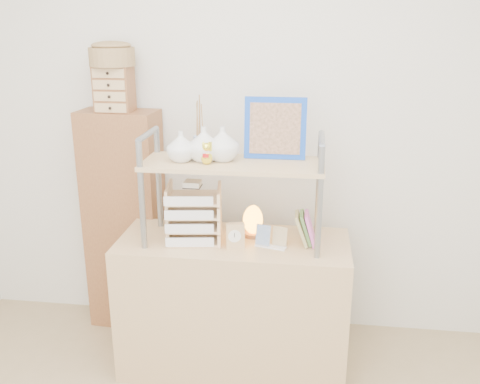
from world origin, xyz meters
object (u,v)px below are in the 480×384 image
object	(u,v)px
cabinet	(125,222)
letter_tray	(194,217)
salt_lamp	(253,221)
desk	(234,304)

from	to	relation	value
cabinet	letter_tray	distance (m)	0.68
salt_lamp	desk	bearing A→B (deg)	-142.20
cabinet	salt_lamp	world-z (taller)	cabinet
desk	letter_tray	world-z (taller)	letter_tray
letter_tray	salt_lamp	bearing A→B (deg)	16.94
cabinet	letter_tray	world-z (taller)	cabinet
cabinet	salt_lamp	distance (m)	0.88
letter_tray	cabinet	bearing A→B (deg)	143.06
desk	cabinet	distance (m)	0.86
desk	salt_lamp	world-z (taller)	salt_lamp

